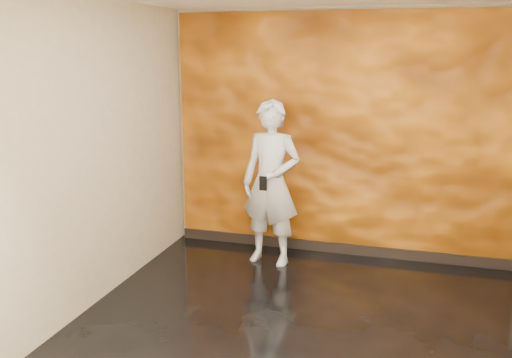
{
  "coord_description": "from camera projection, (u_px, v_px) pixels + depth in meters",
  "views": [
    {
      "loc": [
        0.89,
        -4.43,
        2.38
      ],
      "look_at": [
        -0.75,
        1.07,
        1.03
      ],
      "focal_mm": 40.0,
      "sensor_mm": 36.0,
      "label": 1
    }
  ],
  "objects": [
    {
      "name": "room",
      "position": [
        307.0,
        170.0,
        4.61
      ],
      "size": [
        4.02,
        4.02,
        2.81
      ],
      "color": "black",
      "rests_on": "ground"
    },
    {
      "name": "feature_wall",
      "position": [
        342.0,
        136.0,
        6.44
      ],
      "size": [
        3.9,
        0.06,
        2.75
      ],
      "primitive_type": "cube",
      "color": "orange",
      "rests_on": "ground"
    },
    {
      "name": "baseboard",
      "position": [
        338.0,
        248.0,
        6.7
      ],
      "size": [
        3.9,
        0.04,
        0.12
      ],
      "primitive_type": "cube",
      "color": "black",
      "rests_on": "ground"
    },
    {
      "name": "man",
      "position": [
        271.0,
        183.0,
        6.24
      ],
      "size": [
        0.72,
        0.53,
        1.82
      ],
      "primitive_type": "imported",
      "rotation": [
        0.0,
        0.0,
        -0.15
      ],
      "color": "#A2A6B3",
      "rests_on": "ground"
    },
    {
      "name": "phone",
      "position": [
        263.0,
        183.0,
        6.0
      ],
      "size": [
        0.08,
        0.02,
        0.15
      ],
      "primitive_type": "cube",
      "rotation": [
        0.0,
        0.0,
        -0.09
      ],
      "color": "black",
      "rests_on": "man"
    }
  ]
}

